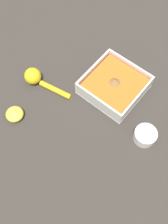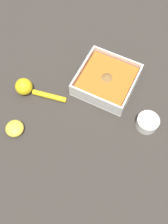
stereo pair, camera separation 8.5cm
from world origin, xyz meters
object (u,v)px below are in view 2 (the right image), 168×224
(square_dish, at_px, (106,81))
(lemon_squeezer, at_px, (28,88))
(spice_bowl, at_px, (147,123))
(lemon_half, at_px, (15,128))

(square_dish, bearing_deg, lemon_squeezer, -146.80)
(square_dish, xyz_separation_m, spice_bowl, (0.18, -0.08, -0.01))
(spice_bowl, xyz_separation_m, lemon_half, (-0.37, -0.21, -0.00))
(lemon_squeezer, distance_m, lemon_half, 0.15)
(spice_bowl, height_order, lemon_squeezer, lemon_squeezer)
(lemon_squeezer, xyz_separation_m, lemon_half, (0.04, -0.14, -0.01))
(lemon_squeezer, bearing_deg, lemon_half, 94.06)
(square_dish, distance_m, spice_bowl, 0.20)
(spice_bowl, distance_m, lemon_squeezer, 0.41)
(square_dish, bearing_deg, spice_bowl, -24.59)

